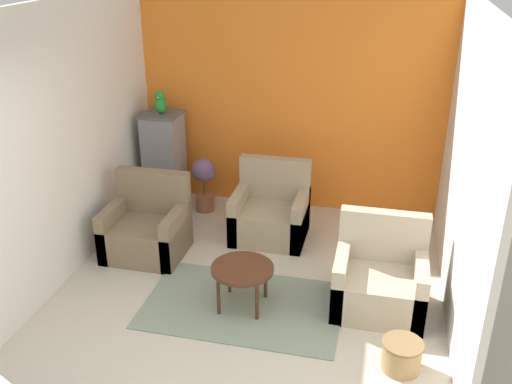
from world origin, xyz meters
name	(u,v)px	position (x,y,z in m)	size (l,w,h in m)	color
wall_back_accent	(290,102)	(0.00, 3.70, 1.39)	(3.96, 0.06, 2.78)	orange
wall_left	(74,138)	(-1.95, 1.84, 1.39)	(0.06, 3.67, 2.78)	silver
wall_right	(467,170)	(1.95, 1.84, 1.39)	(0.06, 3.67, 2.78)	silver
area_rug	(243,305)	(0.00, 1.27, 0.01)	(1.91, 1.20, 0.01)	gray
coffee_table	(242,271)	(0.00, 1.27, 0.39)	(0.60, 0.60, 0.44)	#472819
armchair_left	(147,230)	(-1.30, 2.03, 0.29)	(0.85, 0.73, 0.91)	#7A664C
armchair_right	(379,281)	(1.28, 1.57, 0.29)	(0.85, 0.73, 0.91)	tan
armchair_middle	(271,214)	(-0.03, 2.73, 0.29)	(0.85, 0.73, 0.91)	#9E896B
birdcage	(165,160)	(-1.57, 3.28, 0.64)	(0.47, 0.47, 1.26)	#555559
parrot	(161,103)	(-1.57, 3.28, 1.40)	(0.14, 0.25, 0.30)	#1E842D
potted_plant	(204,179)	(-1.02, 3.22, 0.44)	(0.33, 0.30, 0.72)	brown
wicker_basket	(402,354)	(1.51, 0.72, 0.14)	(0.34, 0.34, 0.27)	#A37F51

